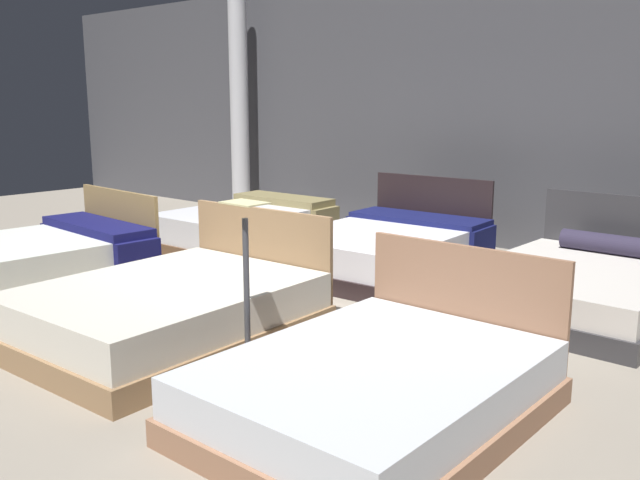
% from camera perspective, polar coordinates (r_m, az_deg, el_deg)
% --- Properties ---
extents(ground_plane, '(18.00, 18.00, 0.02)m').
position_cam_1_polar(ground_plane, '(6.37, -3.38, -5.35)').
color(ground_plane, gray).
extents(showroom_back_wall, '(18.00, 0.06, 3.50)m').
position_cam_1_polar(showroom_back_wall, '(9.00, 12.85, 10.73)').
color(showroom_back_wall, '#47474C').
rests_on(showroom_back_wall, ground_plane).
extents(bed_0, '(1.71, 2.19, 0.91)m').
position_cam_1_polar(bed_0, '(7.23, -22.83, -1.90)').
color(bed_0, olive).
rests_on(bed_0, ground_plane).
extents(bed_1, '(1.75, 2.25, 0.91)m').
position_cam_1_polar(bed_1, '(5.48, -12.36, -5.77)').
color(bed_1, '#926F4B').
rests_on(bed_1, ground_plane).
extents(bed_2, '(1.56, 2.07, 0.89)m').
position_cam_1_polar(bed_2, '(4.09, 4.84, -12.09)').
color(bed_2, '#9A6C4F').
rests_on(bed_2, ground_plane).
extents(bed_3, '(1.56, 2.12, 0.56)m').
position_cam_1_polar(bed_3, '(8.81, -6.19, 1.09)').
color(bed_3, brown).
rests_on(bed_3, ground_plane).
extents(bed_4, '(1.76, 2.26, 0.95)m').
position_cam_1_polar(bed_4, '(7.50, 5.49, -0.76)').
color(bed_4, black).
rests_on(bed_4, ground_plane).
extents(bed_5, '(1.67, 2.10, 0.93)m').
position_cam_1_polar(bed_5, '(6.52, 20.82, -3.64)').
color(bed_5, '#323135').
rests_on(bed_5, ground_plane).
extents(price_sign, '(0.28, 0.24, 1.20)m').
position_cam_1_polar(price_sign, '(4.57, -6.06, -5.92)').
color(price_sign, '#3F3F44').
rests_on(price_sign, ground_plane).
extents(support_pillar, '(0.29, 0.29, 3.50)m').
position_cam_1_polar(support_pillar, '(11.09, -6.71, 11.06)').
color(support_pillar, silver).
rests_on(support_pillar, ground_plane).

